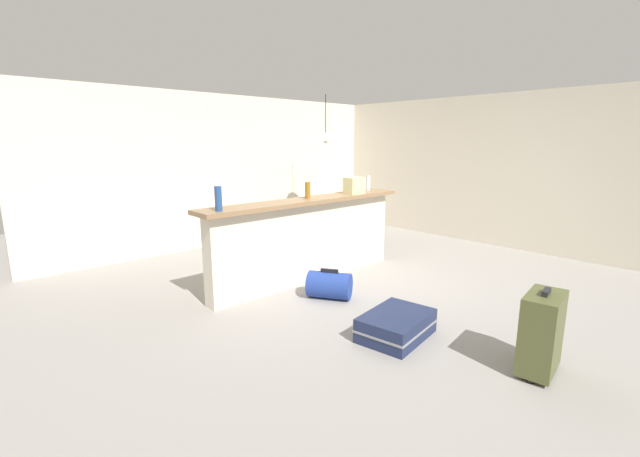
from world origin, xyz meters
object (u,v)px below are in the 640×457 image
object	(u,v)px
pendant_lamp	(326,137)
duffel_bag_blue	(329,285)
suitcase_flat_navy	(396,325)
bottle_amber	(308,190)
dining_chair_near_partition	(348,217)
suitcase_upright_olive	(541,332)
dining_table	(329,205)
bottle_blue	(218,199)
bottle_clear	(368,183)
grocery_bag	(354,186)

from	to	relation	value
pendant_lamp	duffel_bag_blue	distance (m)	3.20
suitcase_flat_navy	pendant_lamp	bearing A→B (deg)	56.17
bottle_amber	dining_chair_near_partition	world-z (taller)	bottle_amber
bottle_amber	pendant_lamp	size ratio (longest dim) A/B	0.26
bottle_amber	suitcase_upright_olive	world-z (taller)	bottle_amber
dining_table	pendant_lamp	size ratio (longest dim) A/B	1.38
bottle_blue	bottle_amber	xyz separation A→B (m)	(1.27, 0.08, -0.02)
dining_chair_near_partition	duffel_bag_blue	size ratio (longest dim) A/B	1.64
bottle_amber	dining_table	world-z (taller)	bottle_amber
bottle_blue	dining_chair_near_partition	world-z (taller)	bottle_blue
bottle_amber	bottle_clear	bearing A→B (deg)	3.62
bottle_blue	dining_chair_near_partition	bearing A→B (deg)	17.18
dining_table	dining_chair_near_partition	world-z (taller)	dining_chair_near_partition
dining_chair_near_partition	suitcase_flat_navy	distance (m)	3.30
bottle_clear	grocery_bag	xyz separation A→B (m)	(-0.44, -0.13, 0.00)
bottle_blue	duffel_bag_blue	distance (m)	1.55
dining_table	pendant_lamp	bearing A→B (deg)	157.34
duffel_bag_blue	bottle_clear	bearing A→B (deg)	26.06
bottle_clear	grocery_bag	world-z (taller)	grocery_bag
dining_chair_near_partition	duffel_bag_blue	world-z (taller)	dining_chair_near_partition
bottle_blue	dining_chair_near_partition	xyz separation A→B (m)	(2.87, 0.89, -0.66)
pendant_lamp	suitcase_upright_olive	bearing A→B (deg)	-112.82
bottle_amber	suitcase_flat_navy	distance (m)	2.08
bottle_blue	pendant_lamp	distance (m)	3.29
dining_table	suitcase_upright_olive	distance (m)	4.57
bottle_blue	grocery_bag	xyz separation A→B (m)	(2.06, 0.03, -0.02)
bottle_clear	suitcase_upright_olive	size ratio (longest dim) A/B	0.32
bottle_amber	bottle_blue	bearing A→B (deg)	-176.19
suitcase_flat_navy	duffel_bag_blue	xyz separation A→B (m)	(0.22, 1.10, 0.04)
dining_chair_near_partition	suitcase_upright_olive	xyz separation A→B (m)	(-1.75, -3.64, -0.19)
grocery_bag	dining_table	size ratio (longest dim) A/B	0.24
bottle_amber	duffel_bag_blue	distance (m)	1.21
pendant_lamp	bottle_clear	bearing A→B (deg)	-106.70
suitcase_upright_olive	dining_chair_near_partition	bearing A→B (deg)	64.29
suitcase_flat_navy	duffel_bag_blue	distance (m)	1.12
bottle_blue	suitcase_flat_navy	bearing A→B (deg)	-64.09
bottle_blue	dining_table	distance (m)	3.31
dining_table	suitcase_flat_navy	distance (m)	3.79
suitcase_flat_navy	suitcase_upright_olive	world-z (taller)	suitcase_upright_olive
bottle_clear	suitcase_flat_navy	size ratio (longest dim) A/B	0.25
bottle_clear	suitcase_upright_olive	xyz separation A→B (m)	(-1.38, -2.92, -0.82)
suitcase_flat_navy	duffel_bag_blue	world-z (taller)	duffel_bag_blue
grocery_bag	bottle_blue	bearing A→B (deg)	-179.24
bottle_clear	grocery_bag	size ratio (longest dim) A/B	0.82
bottle_clear	pendant_lamp	world-z (taller)	pendant_lamp
bottle_clear	grocery_bag	distance (m)	0.46
duffel_bag_blue	dining_chair_near_partition	bearing A→B (deg)	38.11
bottle_amber	suitcase_upright_olive	xyz separation A→B (m)	(-0.16, -2.84, -0.82)
suitcase_upright_olive	suitcase_flat_navy	bearing A→B (deg)	105.73
dining_chair_near_partition	suitcase_flat_navy	xyz separation A→B (m)	(-2.06, -2.54, -0.41)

